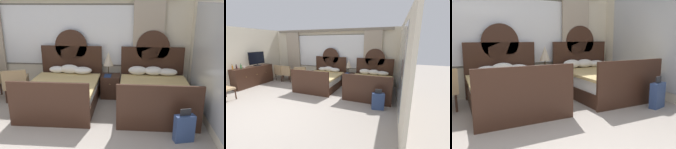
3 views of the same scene
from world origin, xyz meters
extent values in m
cube|color=beige|center=(0.00, 3.95, 1.35)|extent=(6.70, 0.07, 2.70)
cube|color=#646054|center=(0.00, 3.91, 1.59)|extent=(4.03, 0.02, 1.69)
cube|color=white|center=(0.00, 3.90, 1.59)|extent=(3.95, 0.02, 1.61)
cube|color=tan|center=(2.22, 3.82, 1.30)|extent=(0.81, 0.08, 2.60)
cube|color=beige|center=(3.39, 1.66, 1.35)|extent=(0.07, 4.52, 2.70)
cube|color=#B2B7BC|center=(3.34, 1.96, 1.35)|extent=(0.01, 3.16, 2.27)
cube|color=#382116|center=(0.13, 2.74, 0.15)|extent=(1.60, 2.00, 0.30)
cube|color=white|center=(0.13, 2.74, 0.43)|extent=(1.54, 1.90, 0.25)
cube|color=tan|center=(0.13, 2.66, 0.58)|extent=(1.64, 1.80, 0.06)
cube|color=#382116|center=(0.13, 3.77, 0.66)|extent=(1.68, 0.06, 1.32)
cylinder|color=#382116|center=(0.13, 3.77, 1.32)|extent=(0.88, 0.06, 0.88)
cube|color=#382116|center=(0.13, 1.71, 0.49)|extent=(1.68, 0.06, 0.98)
ellipsoid|color=white|center=(-0.23, 3.56, 0.70)|extent=(0.46, 0.25, 0.18)
ellipsoid|color=white|center=(0.12, 3.53, 0.73)|extent=(0.51, 0.25, 0.24)
ellipsoid|color=white|center=(0.47, 3.51, 0.71)|extent=(0.51, 0.32, 0.19)
cube|color=#382116|center=(2.34, 2.74, 0.15)|extent=(1.60, 2.00, 0.30)
cube|color=white|center=(2.34, 2.74, 0.43)|extent=(1.54, 1.90, 0.25)
cube|color=tan|center=(2.34, 2.66, 0.58)|extent=(1.64, 1.80, 0.06)
cube|color=#382116|center=(2.34, 3.77, 0.66)|extent=(1.68, 0.06, 1.32)
cylinder|color=#382116|center=(2.34, 3.77, 1.32)|extent=(0.88, 0.06, 0.88)
cube|color=#382116|center=(2.34, 1.71, 0.49)|extent=(1.68, 0.06, 0.98)
ellipsoid|color=white|center=(1.95, 3.55, 0.73)|extent=(0.50, 0.26, 0.23)
ellipsoid|color=white|center=(2.36, 3.55, 0.73)|extent=(0.50, 0.32, 0.23)
ellipsoid|color=white|center=(2.73, 3.54, 0.71)|extent=(0.52, 0.29, 0.18)
cube|color=#382116|center=(1.24, 3.47, 0.30)|extent=(0.50, 0.50, 0.60)
sphere|color=tan|center=(1.24, 3.21, 0.44)|extent=(0.02, 0.02, 0.02)
cylinder|color=brown|center=(1.17, 3.54, 0.61)|extent=(0.14, 0.14, 0.02)
cylinder|color=brown|center=(1.17, 3.54, 0.74)|extent=(0.03, 0.03, 0.23)
cone|color=beige|center=(1.17, 3.54, 1.04)|extent=(0.27, 0.27, 0.36)
cube|color=navy|center=(1.17, 3.37, 0.62)|extent=(0.18, 0.26, 0.03)
cube|color=tan|center=(-1.21, 3.10, 0.40)|extent=(0.72, 0.72, 0.10)
cube|color=tan|center=(-1.14, 2.86, 0.65)|extent=(0.58, 0.24, 0.40)
cube|color=tan|center=(-0.96, 3.18, 0.53)|extent=(0.21, 0.52, 0.16)
cube|color=tan|center=(-1.46, 3.03, 0.53)|extent=(0.21, 0.52, 0.16)
cylinder|color=#382116|center=(-1.05, 3.40, 0.17)|extent=(0.04, 0.04, 0.35)
cylinder|color=#382116|center=(-1.51, 3.26, 0.17)|extent=(0.04, 0.04, 0.35)
cylinder|color=#382116|center=(-0.91, 2.94, 0.17)|extent=(0.04, 0.04, 0.35)
cylinder|color=#382116|center=(-1.37, 2.80, 0.17)|extent=(0.04, 0.04, 0.35)
cylinder|color=#382116|center=(-1.80, 3.34, 0.17)|extent=(0.04, 0.04, 0.35)
cube|color=navy|center=(2.78, 1.39, 0.26)|extent=(0.39, 0.24, 0.52)
cube|color=#232326|center=(2.78, 1.39, 0.59)|extent=(0.20, 0.07, 0.13)
cylinder|color=black|center=(2.64, 1.36, 0.03)|extent=(0.05, 0.03, 0.05)
cylinder|color=black|center=(2.92, 1.43, 0.03)|extent=(0.05, 0.03, 0.05)
camera|label=1|loc=(1.78, -2.71, 2.55)|focal=39.16mm
camera|label=2|loc=(3.10, -2.83, 2.04)|focal=22.59mm
camera|label=3|loc=(-0.90, -1.67, 1.41)|focal=35.41mm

